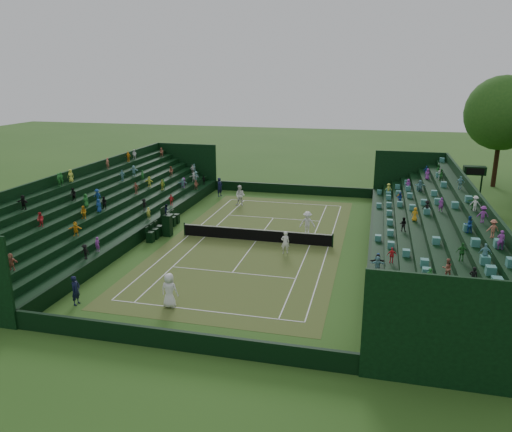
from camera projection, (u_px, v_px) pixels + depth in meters
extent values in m
plane|color=#2C561B|center=(256.00, 241.00, 37.96)|extent=(160.00, 160.00, 0.00)
cube|color=#396521|center=(256.00, 241.00, 37.96)|extent=(12.97, 26.77, 0.01)
cube|color=black|center=(292.00, 189.00, 52.65)|extent=(17.17, 0.20, 1.00)
cube|color=black|center=(174.00, 340.00, 23.00)|extent=(17.17, 0.20, 1.00)
cube|color=black|center=(370.00, 244.00, 35.89)|extent=(0.20, 31.77, 1.00)
cube|color=black|center=(153.00, 227.00, 39.76)|extent=(0.20, 31.77, 1.00)
cube|color=black|center=(377.00, 244.00, 35.77)|extent=(0.80, 32.00, 1.00)
cube|color=black|center=(389.00, 242.00, 35.53)|extent=(0.80, 32.00, 1.45)
cube|color=black|center=(401.00, 240.00, 35.28)|extent=(0.80, 32.00, 1.90)
cube|color=black|center=(413.00, 238.00, 35.04)|extent=(0.80, 32.00, 2.35)
cube|color=black|center=(425.00, 236.00, 34.79)|extent=(0.80, 32.00, 2.80)
cube|color=black|center=(438.00, 234.00, 34.55)|extent=(0.80, 32.00, 3.25)
cube|color=black|center=(450.00, 231.00, 34.30)|extent=(0.80, 32.00, 3.70)
cube|color=black|center=(463.00, 229.00, 34.06)|extent=(0.80, 32.00, 4.15)
cube|color=black|center=(472.00, 224.00, 33.84)|extent=(0.20, 32.00, 4.90)
cube|color=black|center=(147.00, 227.00, 39.87)|extent=(0.80, 32.00, 1.00)
cube|color=black|center=(138.00, 223.00, 39.99)|extent=(0.80, 32.00, 1.45)
cube|color=black|center=(128.00, 220.00, 40.11)|extent=(0.80, 32.00, 1.90)
cube|color=black|center=(119.00, 217.00, 40.23)|extent=(0.80, 32.00, 2.35)
cube|color=black|center=(110.00, 213.00, 40.35)|extent=(0.80, 32.00, 2.80)
cube|color=black|center=(101.00, 210.00, 40.47)|extent=(0.80, 32.00, 3.25)
cube|color=black|center=(92.00, 207.00, 40.59)|extent=(0.80, 32.00, 3.70)
cube|color=black|center=(83.00, 203.00, 40.71)|extent=(0.80, 32.00, 4.15)
cube|color=black|center=(77.00, 199.00, 40.72)|extent=(0.20, 32.00, 4.90)
cylinder|color=black|center=(185.00, 229.00, 39.13)|extent=(0.10, 0.10, 1.06)
cylinder|color=black|center=(333.00, 240.00, 36.49)|extent=(0.10, 0.10, 1.06)
cube|color=black|center=(256.00, 235.00, 37.83)|extent=(11.57, 0.02, 0.86)
cube|color=white|center=(256.00, 230.00, 37.70)|extent=(11.57, 0.04, 0.07)
cylinder|color=black|center=(464.00, 188.00, 48.60)|extent=(0.16, 0.16, 3.00)
cylinder|color=black|center=(481.00, 189.00, 48.26)|extent=(0.16, 0.16, 3.00)
cube|color=black|center=(475.00, 170.00, 47.93)|extent=(2.00, 1.00, 0.80)
cylinder|color=black|center=(495.00, 167.00, 55.52)|extent=(0.50, 0.50, 4.38)
sphere|color=#1E4C15|center=(503.00, 113.00, 53.87)|extent=(8.02, 8.02, 8.02)
cube|color=black|center=(168.00, 226.00, 39.00)|extent=(0.64, 0.64, 1.64)
cube|color=black|center=(167.00, 215.00, 38.76)|extent=(0.82, 0.82, 0.09)
cube|color=black|center=(163.00, 211.00, 38.75)|extent=(0.07, 0.82, 0.64)
imported|color=black|center=(167.00, 209.00, 38.63)|extent=(0.44, 0.49, 0.85)
cube|color=black|center=(150.00, 237.00, 37.65)|extent=(0.51, 0.51, 0.82)
cube|color=black|center=(147.00, 230.00, 37.57)|extent=(0.06, 0.51, 0.51)
cube|color=black|center=(155.00, 234.00, 38.40)|extent=(0.51, 0.51, 0.82)
cube|color=black|center=(151.00, 227.00, 38.31)|extent=(0.06, 0.51, 0.51)
cube|color=black|center=(159.00, 231.00, 39.14)|extent=(0.51, 0.51, 0.82)
cube|color=black|center=(156.00, 224.00, 39.06)|extent=(0.06, 0.51, 0.51)
cube|color=black|center=(168.00, 224.00, 40.82)|extent=(0.51, 0.51, 0.82)
cube|color=black|center=(165.00, 218.00, 40.74)|extent=(0.06, 0.51, 0.51)
cube|color=black|center=(172.00, 221.00, 41.57)|extent=(0.51, 0.51, 0.82)
cube|color=black|center=(169.00, 215.00, 41.49)|extent=(0.06, 0.51, 0.51)
cube|color=black|center=(176.00, 219.00, 42.32)|extent=(0.51, 0.51, 0.82)
cube|color=black|center=(173.00, 213.00, 42.23)|extent=(0.06, 0.51, 0.51)
imported|color=white|center=(169.00, 290.00, 27.06)|extent=(0.98, 0.65, 1.96)
imported|color=white|center=(285.00, 243.00, 35.14)|extent=(0.70, 0.57, 1.66)
imported|color=white|center=(240.00, 196.00, 47.86)|extent=(1.03, 0.84, 1.97)
imported|color=white|center=(307.00, 223.00, 39.25)|extent=(1.33, 0.91, 1.90)
imported|color=black|center=(220.00, 187.00, 51.48)|extent=(0.70, 0.83, 1.94)
imported|color=black|center=(76.00, 290.00, 27.42)|extent=(0.44, 0.64, 1.68)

